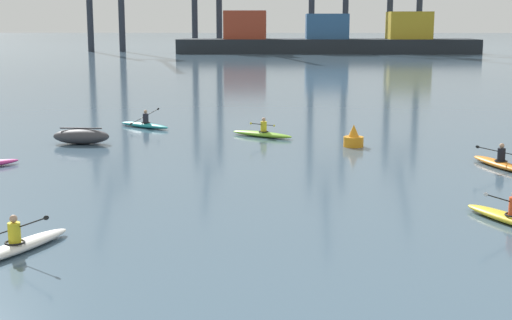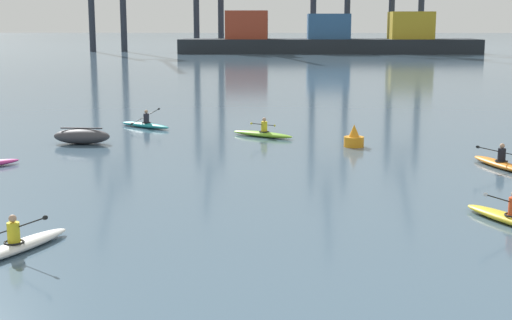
{
  "view_description": "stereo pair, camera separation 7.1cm",
  "coord_description": "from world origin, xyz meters",
  "px_view_note": "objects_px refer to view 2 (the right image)",
  "views": [
    {
      "loc": [
        1.71,
        -6.79,
        5.47
      ],
      "look_at": [
        0.92,
        18.95,
        0.6
      ],
      "focal_mm": 50.96,
      "sensor_mm": 36.0,
      "label": 1
    },
    {
      "loc": [
        1.79,
        -6.78,
        5.47
      ],
      "look_at": [
        0.92,
        18.95,
        0.6
      ],
      "focal_mm": 50.96,
      "sensor_mm": 36.0,
      "label": 2
    }
  ],
  "objects_px": {
    "channel_buoy": "(354,139)",
    "kayak_teal": "(145,124)",
    "capsized_dinghy": "(82,136)",
    "kayak_lime": "(263,133)",
    "kayak_white": "(17,245)",
    "kayak_orange": "(500,163)",
    "kayak_yellow": "(511,218)",
    "container_barge": "(328,39)"
  },
  "relations": [
    {
      "from": "kayak_orange",
      "to": "kayak_teal",
      "type": "distance_m",
      "value": 18.7
    },
    {
      "from": "channel_buoy",
      "to": "kayak_teal",
      "type": "xyz_separation_m",
      "value": [
        -10.48,
        5.68,
        -0.19
      ]
    },
    {
      "from": "kayak_teal",
      "to": "kayak_white",
      "type": "distance_m",
      "value": 21.29
    },
    {
      "from": "kayak_teal",
      "to": "kayak_white",
      "type": "height_order",
      "value": "kayak_white"
    },
    {
      "from": "kayak_orange",
      "to": "kayak_yellow",
      "type": "distance_m",
      "value": 8.29
    },
    {
      "from": "kayak_teal",
      "to": "kayak_white",
      "type": "xyz_separation_m",
      "value": [
        0.8,
        -21.27,
        0.0
      ]
    },
    {
      "from": "channel_buoy",
      "to": "kayak_lime",
      "type": "xyz_separation_m",
      "value": [
        -4.17,
        2.69,
        -0.19
      ]
    },
    {
      "from": "kayak_yellow",
      "to": "kayak_white",
      "type": "bearing_deg",
      "value": -166.99
    },
    {
      "from": "kayak_lime",
      "to": "kayak_yellow",
      "type": "xyz_separation_m",
      "value": [
        7.25,
        -15.34,
        0.0
      ]
    },
    {
      "from": "channel_buoy",
      "to": "kayak_lime",
      "type": "bearing_deg",
      "value": 147.12
    },
    {
      "from": "kayak_teal",
      "to": "channel_buoy",
      "type": "bearing_deg",
      "value": -28.48
    },
    {
      "from": "kayak_lime",
      "to": "channel_buoy",
      "type": "bearing_deg",
      "value": -32.88
    },
    {
      "from": "container_barge",
      "to": "capsized_dinghy",
      "type": "distance_m",
      "value": 103.4
    },
    {
      "from": "capsized_dinghy",
      "to": "kayak_lime",
      "type": "distance_m",
      "value": 8.58
    },
    {
      "from": "kayak_yellow",
      "to": "kayak_white",
      "type": "distance_m",
      "value": 13.1
    },
    {
      "from": "kayak_teal",
      "to": "kayak_lime",
      "type": "bearing_deg",
      "value": -25.35
    },
    {
      "from": "capsized_dinghy",
      "to": "channel_buoy",
      "type": "distance_m",
      "value": 12.42
    },
    {
      "from": "channel_buoy",
      "to": "kayak_teal",
      "type": "bearing_deg",
      "value": 151.52
    },
    {
      "from": "capsized_dinghy",
      "to": "channel_buoy",
      "type": "height_order",
      "value": "channel_buoy"
    },
    {
      "from": "channel_buoy",
      "to": "kayak_orange",
      "type": "relative_size",
      "value": 0.29
    },
    {
      "from": "kayak_lime",
      "to": "kayak_teal",
      "type": "xyz_separation_m",
      "value": [
        -6.31,
        2.99,
        -0.0
      ]
    },
    {
      "from": "kayak_yellow",
      "to": "kayak_teal",
      "type": "bearing_deg",
      "value": 126.49
    },
    {
      "from": "kayak_lime",
      "to": "kayak_yellow",
      "type": "distance_m",
      "value": 16.97
    },
    {
      "from": "kayak_orange",
      "to": "kayak_teal",
      "type": "relative_size",
      "value": 1.09
    },
    {
      "from": "kayak_lime",
      "to": "kayak_yellow",
      "type": "height_order",
      "value": "kayak_yellow"
    },
    {
      "from": "capsized_dinghy",
      "to": "kayak_orange",
      "type": "height_order",
      "value": "kayak_orange"
    },
    {
      "from": "kayak_orange",
      "to": "kayak_yellow",
      "type": "xyz_separation_m",
      "value": [
        -2.06,
        -8.03,
        0.0
      ]
    },
    {
      "from": "kayak_orange",
      "to": "kayak_teal",
      "type": "height_order",
      "value": "kayak_teal"
    },
    {
      "from": "kayak_orange",
      "to": "kayak_white",
      "type": "relative_size",
      "value": 1.02
    },
    {
      "from": "kayak_orange",
      "to": "kayak_lime",
      "type": "bearing_deg",
      "value": 141.87
    },
    {
      "from": "container_barge",
      "to": "channel_buoy",
      "type": "xyz_separation_m",
      "value": [
        -5.28,
        -102.18,
        -2.24
      ]
    },
    {
      "from": "kayak_teal",
      "to": "kayak_yellow",
      "type": "bearing_deg",
      "value": -53.51
    },
    {
      "from": "container_barge",
      "to": "kayak_white",
      "type": "distance_m",
      "value": 118.75
    },
    {
      "from": "capsized_dinghy",
      "to": "kayak_yellow",
      "type": "xyz_separation_m",
      "value": [
        15.5,
        -12.98,
        -0.18
      ]
    },
    {
      "from": "container_barge",
      "to": "kayak_orange",
      "type": "distance_m",
      "value": 106.82
    },
    {
      "from": "kayak_orange",
      "to": "kayak_white",
      "type": "distance_m",
      "value": 18.44
    },
    {
      "from": "kayak_teal",
      "to": "capsized_dinghy",
      "type": "bearing_deg",
      "value": -109.95
    },
    {
      "from": "capsized_dinghy",
      "to": "kayak_lime",
      "type": "xyz_separation_m",
      "value": [
        8.25,
        2.36,
        -0.18
      ]
    },
    {
      "from": "kayak_orange",
      "to": "kayak_white",
      "type": "height_order",
      "value": "kayak_white"
    },
    {
      "from": "capsized_dinghy",
      "to": "channel_buoy",
      "type": "relative_size",
      "value": 2.64
    },
    {
      "from": "capsized_dinghy",
      "to": "kayak_lime",
      "type": "bearing_deg",
      "value": 15.95
    },
    {
      "from": "container_barge",
      "to": "kayak_teal",
      "type": "distance_m",
      "value": 97.81
    }
  ]
}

